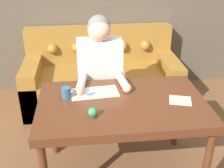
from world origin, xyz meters
name	(u,v)px	position (x,y,z in m)	size (l,w,h in m)	color
dining_table	(122,110)	(0.07, 0.04, 0.68)	(1.35, 0.84, 0.76)	#562D19
couch	(101,77)	(0.00, 1.43, 0.32)	(1.91, 0.91, 0.92)	olive
person	(100,81)	(-0.07, 0.60, 0.68)	(0.48, 0.59, 1.32)	#33281E
pattern_paper_main	(95,93)	(-0.14, 0.21, 0.76)	(0.42, 0.24, 0.00)	beige
pattern_paper_offcut	(180,100)	(0.54, 0.01, 0.76)	(0.21, 0.19, 0.00)	beige
scissors	(93,94)	(-0.16, 0.20, 0.76)	(0.19, 0.13, 0.01)	silver
mug	(66,93)	(-0.37, 0.16, 0.81)	(0.11, 0.08, 0.09)	#335B84
pin_cushion	(93,113)	(-0.17, -0.14, 0.79)	(0.07, 0.07, 0.07)	#4C3828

